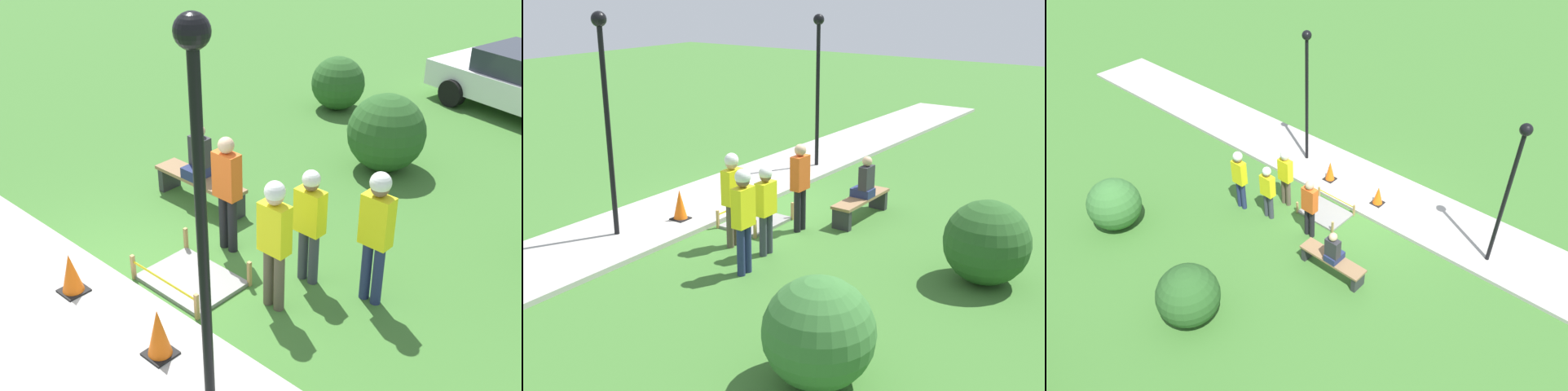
% 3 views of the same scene
% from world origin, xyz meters
% --- Properties ---
extents(ground_plane, '(60.00, 60.00, 0.00)m').
position_xyz_m(ground_plane, '(0.00, 0.00, 0.00)').
color(ground_plane, '#3D702D').
extents(sidewalk, '(28.00, 2.28, 0.10)m').
position_xyz_m(sidewalk, '(0.00, -1.14, 0.05)').
color(sidewalk, '#ADAAA3').
rests_on(sidewalk, ground_plane).
extents(wet_concrete_patch, '(1.34, 1.02, 0.38)m').
position_xyz_m(wet_concrete_patch, '(0.72, 0.62, 0.04)').
color(wet_concrete_patch, gray).
rests_on(wet_concrete_patch, ground_plane).
extents(traffic_cone_near_patch, '(0.34, 0.34, 0.58)m').
position_xyz_m(traffic_cone_near_patch, '(-0.17, -0.67, 0.39)').
color(traffic_cone_near_patch, black).
rests_on(traffic_cone_near_patch, sidewalk).
extents(traffic_cone_far_patch, '(0.34, 0.34, 0.64)m').
position_xyz_m(traffic_cone_far_patch, '(1.62, -0.67, 0.42)').
color(traffic_cone_far_patch, black).
rests_on(traffic_cone_far_patch, sidewalk).
extents(park_bench, '(1.79, 0.44, 0.48)m').
position_xyz_m(park_bench, '(-0.84, 2.25, 0.34)').
color(park_bench, '#2D2D33').
rests_on(park_bench, ground_plane).
extents(person_seated_on_bench, '(0.36, 0.44, 0.89)m').
position_xyz_m(person_seated_on_bench, '(-0.89, 2.30, 0.83)').
color(person_seated_on_bench, navy).
rests_on(person_seated_on_bench, park_bench).
extents(worker_supervisor, '(0.40, 0.26, 1.83)m').
position_xyz_m(worker_supervisor, '(1.90, 1.00, 1.10)').
color(worker_supervisor, brown).
rests_on(worker_supervisor, ground_plane).
extents(worker_assistant, '(0.40, 0.27, 1.89)m').
position_xyz_m(worker_assistant, '(2.76, 1.95, 1.15)').
color(worker_assistant, navy).
rests_on(worker_assistant, ground_plane).
extents(worker_trainee, '(0.40, 0.24, 1.69)m').
position_xyz_m(worker_trainee, '(1.86, 1.75, 1.00)').
color(worker_trainee, '#383D47').
rests_on(worker_trainee, ground_plane).
extents(bystander_in_orange_shirt, '(0.40, 0.24, 1.80)m').
position_xyz_m(bystander_in_orange_shirt, '(0.50, 1.58, 1.03)').
color(bystander_in_orange_shirt, black).
rests_on(bystander_in_orange_shirt, ground_plane).
extents(lamppost_near, '(0.28, 0.28, 4.24)m').
position_xyz_m(lamppost_near, '(2.95, -1.11, 2.84)').
color(lamppost_near, black).
rests_on(lamppost_near, sidewalk).
extents(lamppost_far, '(0.28, 0.28, 3.95)m').
position_xyz_m(lamppost_far, '(-3.60, -0.64, 2.68)').
color(lamppost_far, black).
rests_on(lamppost_far, sidewalk).
extents(shrub_rounded_mid, '(1.43, 1.43, 1.43)m').
position_xyz_m(shrub_rounded_mid, '(0.69, 5.45, 0.72)').
color(shrub_rounded_mid, '#285623').
rests_on(shrub_rounded_mid, ground_plane).
extents(shrub_rounded_far, '(1.44, 1.44, 1.44)m').
position_xyz_m(shrub_rounded_far, '(4.77, 4.74, 0.72)').
color(shrub_rounded_far, '#387033').
rests_on(shrub_rounded_far, ground_plane).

